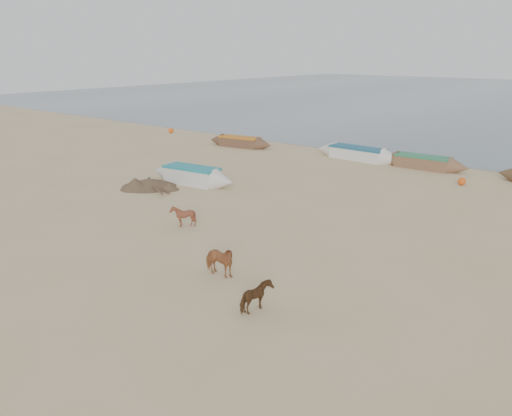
{
  "coord_description": "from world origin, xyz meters",
  "views": [
    {
      "loc": [
        12.52,
        -11.7,
        7.32
      ],
      "look_at": [
        0.0,
        4.0,
        1.0
      ],
      "focal_mm": 35.0,
      "sensor_mm": 36.0,
      "label": 1
    }
  ],
  "objects_px": {
    "cow_adult": "(219,261)",
    "calf_right": "(257,298)",
    "calf_front": "(183,216)",
    "near_canoe": "(192,175)"
  },
  "relations": [
    {
      "from": "cow_adult",
      "to": "calf_right",
      "type": "distance_m",
      "value": 2.76
    },
    {
      "from": "calf_front",
      "to": "near_canoe",
      "type": "xyz_separation_m",
      "value": [
        -5.04,
        5.49,
        0.01
      ]
    },
    {
      "from": "calf_right",
      "to": "calf_front",
      "type": "bearing_deg",
      "value": 43.69
    },
    {
      "from": "cow_adult",
      "to": "calf_front",
      "type": "distance_m",
      "value": 5.38
    },
    {
      "from": "cow_adult",
      "to": "near_canoe",
      "type": "bearing_deg",
      "value": 45.19
    },
    {
      "from": "calf_front",
      "to": "near_canoe",
      "type": "bearing_deg",
      "value": -147.22
    },
    {
      "from": "cow_adult",
      "to": "near_canoe",
      "type": "relative_size",
      "value": 0.23
    },
    {
      "from": "calf_front",
      "to": "near_canoe",
      "type": "height_order",
      "value": "near_canoe"
    },
    {
      "from": "cow_adult",
      "to": "calf_front",
      "type": "height_order",
      "value": "cow_adult"
    },
    {
      "from": "calf_front",
      "to": "calf_right",
      "type": "distance_m",
      "value": 8.13
    }
  ]
}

